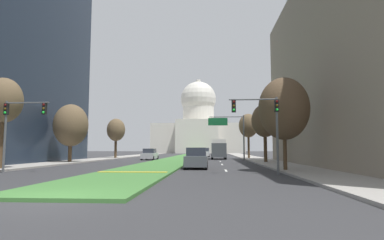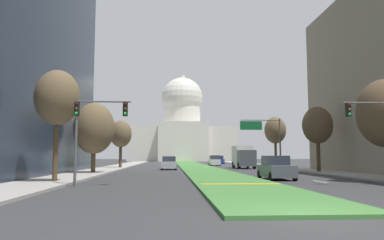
{
  "view_description": "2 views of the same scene",
  "coord_description": "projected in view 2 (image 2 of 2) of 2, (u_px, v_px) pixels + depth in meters",
  "views": [
    {
      "loc": [
        5.32,
        -9.86,
        1.73
      ],
      "look_at": [
        2.13,
        39.69,
        6.26
      ],
      "focal_mm": 29.2,
      "sensor_mm": 36.0,
      "label": 1
    },
    {
      "loc": [
        -4.12,
        -10.28,
        1.81
      ],
      "look_at": [
        -1.26,
        36.53,
        6.37
      ],
      "focal_mm": 34.24,
      "sensor_mm": 36.0,
      "label": 2
    }
  ],
  "objects": [
    {
      "name": "street_tree_right_mid",
      "position": [
        317.0,
        126.0,
        39.02
      ],
      "size": [
        3.17,
        3.17,
        7.03
      ],
      "color": "#4C3823",
      "rests_on": "ground_plane"
    },
    {
      "name": "street_tree_left_near",
      "position": [
        57.0,
        98.0,
        24.17
      ],
      "size": [
        2.93,
        2.93,
        7.46
      ],
      "color": "#4C3823",
      "rests_on": "ground_plane"
    },
    {
      "name": "traffic_light_near_right",
      "position": [
        381.0,
        123.0,
        22.45
      ],
      "size": [
        3.34,
        0.35,
        5.2
      ],
      "color": "#515456",
      "rests_on": "ground_plane"
    },
    {
      "name": "median_curb_nose",
      "position": [
        241.0,
        184.0,
        21.17
      ],
      "size": [
        4.65,
        0.5,
        0.04
      ],
      "primitive_type": "cube",
      "color": "gold",
      "rests_on": "grass_median"
    },
    {
      "name": "capitol_building",
      "position": [
        182.0,
        131.0,
        121.81
      ],
      "size": [
        34.53,
        22.55,
        28.87
      ],
      "color": "silver",
      "rests_on": "ground_plane"
    },
    {
      "name": "street_tree_left_far",
      "position": [
        121.0,
        134.0,
        52.36
      ],
      "size": [
        3.09,
        3.09,
        6.84
      ],
      "color": "#4C3823",
      "rests_on": "ground_plane"
    },
    {
      "name": "traffic_light_near_left",
      "position": [
        91.0,
        122.0,
        21.87
      ],
      "size": [
        3.34,
        0.35,
        5.2
      ],
      "color": "#515456",
      "rests_on": "ground_plane"
    },
    {
      "name": "sedan_distant",
      "position": [
        214.0,
        161.0,
        65.58
      ],
      "size": [
        1.89,
        4.41,
        1.85
      ],
      "color": "silver",
      "rests_on": "ground_plane"
    },
    {
      "name": "sedan_midblock",
      "position": [
        169.0,
        163.0,
        47.23
      ],
      "size": [
        2.02,
        4.3,
        1.71
      ],
      "color": "#BCBCC1",
      "rests_on": "ground_plane"
    },
    {
      "name": "street_tree_right_far",
      "position": [
        275.0,
        130.0,
        53.74
      ],
      "size": [
        3.16,
        3.16,
        7.5
      ],
      "color": "#4C3823",
      "rests_on": "ground_plane"
    },
    {
      "name": "sedan_lead_stopped",
      "position": [
        276.0,
        168.0,
        27.75
      ],
      "size": [
        1.98,
        4.2,
        1.8
      ],
      "color": "#4C5156",
      "rests_on": "ground_plane"
    },
    {
      "name": "sedan_far_horizon",
      "position": [
        219.0,
        160.0,
        78.74
      ],
      "size": [
        2.05,
        4.38,
        1.79
      ],
      "color": "navy",
      "rests_on": "ground_plane"
    },
    {
      "name": "box_truck_delivery",
      "position": [
        243.0,
        156.0,
        52.14
      ],
      "size": [
        2.4,
        6.4,
        3.2
      ],
      "color": "#4C5156",
      "rests_on": "ground_plane"
    },
    {
      "name": "overhead_guide_sign",
      "position": [
        265.0,
        133.0,
        46.36
      ],
      "size": [
        5.22,
        0.2,
        6.5
      ],
      "color": "#515456",
      "rests_on": "ground_plane"
    },
    {
      "name": "street_tree_left_mid",
      "position": [
        94.0,
        128.0,
        36.38
      ],
      "size": [
        4.05,
        4.05,
        7.04
      ],
      "color": "#4C3823",
      "rests_on": "ground_plane"
    },
    {
      "name": "sidewalk_right",
      "position": [
        277.0,
        167.0,
        55.54
      ],
      "size": [
        4.0,
        100.79,
        0.15
      ],
      "primitive_type": "cube",
      "color": "#9E9991",
      "rests_on": "ground_plane"
    },
    {
      "name": "lane_dashes_right",
      "position": [
        235.0,
        167.0,
        58.9
      ],
      "size": [
        0.16,
        67.69,
        0.01
      ],
      "color": "silver",
      "rests_on": "ground_plane"
    },
    {
      "name": "ground_plane",
      "position": [
        192.0,
        166.0,
        65.91
      ],
      "size": [
        260.0,
        260.0,
        0.0
      ],
      "primitive_type": "plane",
      "color": "#333335"
    },
    {
      "name": "sidewalk_left",
      "position": [
        115.0,
        167.0,
        54.06
      ],
      "size": [
        4.0,
        100.79,
        0.15
      ],
      "primitive_type": "cube",
      "color": "#9E9991",
      "rests_on": "ground_plane"
    },
    {
      "name": "grass_median",
      "position": [
        194.0,
        166.0,
        60.36
      ],
      "size": [
        5.17,
        100.79,
        0.14
      ],
      "primitive_type": "cube",
      "color": "#427A38",
      "rests_on": "ground_plane"
    }
  ]
}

